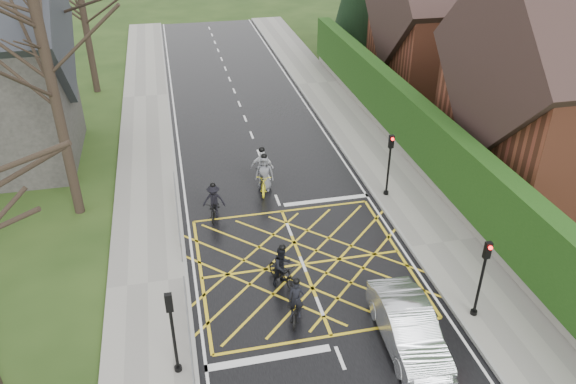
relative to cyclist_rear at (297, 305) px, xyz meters
name	(u,v)px	position (x,y,z in m)	size (l,w,h in m)	color
ground	(303,264)	(0.94, 2.86, -0.54)	(120.00, 120.00, 0.00)	#1C3110
road	(303,264)	(0.94, 2.86, -0.54)	(9.00, 80.00, 0.01)	black
sidewalk_right	(443,243)	(6.94, 2.86, -0.47)	(3.00, 80.00, 0.15)	gray
sidewalk_left	(148,284)	(-5.06, 2.86, -0.47)	(3.00, 80.00, 0.15)	gray
stone_wall	(422,167)	(8.69, 8.86, -0.19)	(0.50, 38.00, 0.70)	slate
hedge	(427,136)	(8.69, 8.86, 1.56)	(0.90, 38.00, 2.80)	#173A10
house_far	(452,23)	(15.69, 20.86, 3.82)	(9.80, 8.80, 10.30)	brown
tree_near	(42,38)	(-8.06, 8.86, 7.37)	(9.24, 9.24, 11.44)	black
railing_south	(189,330)	(-3.71, -0.64, 0.24)	(0.05, 5.04, 1.03)	slate
railing_north	(177,209)	(-3.71, 6.86, 0.24)	(0.05, 6.04, 1.03)	slate
traffic_light_ne	(389,166)	(6.04, 7.05, 1.12)	(0.24, 0.31, 3.21)	black
traffic_light_se	(481,280)	(6.04, -1.35, 1.12)	(0.24, 0.31, 3.21)	black
traffic_light_sw	(173,334)	(-4.16, -1.64, 1.12)	(0.24, 0.31, 3.21)	black
cyclist_rear	(297,305)	(0.00, 0.00, 0.00)	(1.14, 1.82, 1.68)	black
cyclist_back	(283,270)	(-0.09, 1.86, 0.13)	(1.20, 1.82, 1.78)	black
cyclist_mid	(214,204)	(-2.08, 7.16, 0.07)	(1.10, 1.83, 1.69)	black
cyclist_front	(262,171)	(0.52, 9.46, 0.21)	(1.19, 2.13, 2.05)	black
cyclist_lead	(265,178)	(0.54, 8.93, 0.13)	(1.21, 2.12, 1.95)	yellow
car	(408,328)	(3.25, -2.02, 0.19)	(1.55, 4.44, 1.46)	silver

